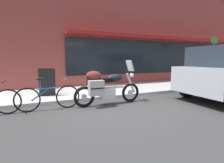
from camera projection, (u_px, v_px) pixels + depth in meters
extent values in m
plane|color=#363636|center=(110.00, 108.00, 5.01)|extent=(80.00, 80.00, 0.00)
cube|color=brown|center=(187.00, 36.00, 11.09)|extent=(22.26, 0.35, 5.90)
cube|color=black|center=(188.00, 58.00, 11.08)|extent=(15.58, 0.06, 1.80)
cube|color=maroon|center=(192.00, 40.00, 10.74)|extent=(15.58, 0.60, 0.16)
torus|color=black|center=(130.00, 92.00, 5.71)|extent=(0.64, 0.10, 0.64)
cylinder|color=silver|center=(130.00, 92.00, 5.71)|extent=(0.16, 0.06, 0.16)
torus|color=black|center=(84.00, 97.00, 5.05)|extent=(0.64, 0.10, 0.64)
cylinder|color=silver|center=(84.00, 97.00, 5.05)|extent=(0.16, 0.06, 0.16)
cube|color=silver|center=(107.00, 93.00, 5.36)|extent=(0.44, 0.31, 0.32)
cylinder|color=silver|center=(109.00, 88.00, 5.36)|extent=(1.04, 0.08, 0.06)
ellipsoid|color=black|center=(115.00, 78.00, 5.40)|extent=(0.52, 0.29, 0.26)
cube|color=black|center=(102.00, 80.00, 5.23)|extent=(0.60, 0.25, 0.11)
cube|color=black|center=(92.00, 82.00, 5.10)|extent=(0.28, 0.22, 0.18)
cylinder|color=silver|center=(131.00, 83.00, 5.67)|extent=(0.35, 0.08, 0.67)
cylinder|color=black|center=(128.00, 71.00, 5.57)|extent=(0.05, 0.62, 0.04)
cube|color=silver|center=(130.00, 66.00, 5.58)|extent=(0.15, 0.32, 0.35)
sphere|color=#EAEACC|center=(132.00, 75.00, 5.66)|extent=(0.14, 0.14, 0.14)
cube|color=#A7A7A7|center=(96.00, 88.00, 4.92)|extent=(0.44, 0.21, 0.44)
cube|color=black|center=(98.00, 89.00, 4.82)|extent=(0.37, 0.02, 0.03)
ellipsoid|color=#591E19|center=(93.00, 76.00, 5.10)|extent=(0.48, 0.33, 0.28)
torus|color=black|center=(68.00, 97.00, 4.98)|extent=(0.68, 0.05, 0.68)
torus|color=black|center=(27.00, 100.00, 4.56)|extent=(0.68, 0.05, 0.68)
cylinder|color=#1E5999|center=(48.00, 88.00, 4.73)|extent=(0.59, 0.04, 0.04)
cylinder|color=#1E5999|center=(40.00, 95.00, 4.67)|extent=(0.46, 0.04, 0.34)
cylinder|color=#1E5999|center=(40.00, 85.00, 4.64)|extent=(0.03, 0.03, 0.30)
ellipsoid|color=black|center=(40.00, 79.00, 4.62)|extent=(0.22, 0.10, 0.06)
cylinder|color=#1E5999|center=(66.00, 79.00, 4.89)|extent=(0.03, 0.48, 0.03)
cylinder|color=black|center=(187.00, 88.00, 6.46)|extent=(0.66, 0.23, 0.66)
cube|color=black|center=(47.00, 82.00, 6.00)|extent=(0.55, 0.20, 0.98)
cube|color=black|center=(47.00, 82.00, 6.20)|extent=(0.55, 0.20, 0.98)
cylinder|color=#59595B|center=(213.00, 60.00, 9.20)|extent=(0.07, 0.07, 2.51)
cube|color=#1E8C33|center=(215.00, 40.00, 9.05)|extent=(0.44, 0.02, 0.32)
torus|color=black|center=(8.00, 102.00, 4.41)|extent=(0.66, 0.04, 0.66)
cylinder|color=black|center=(4.00, 82.00, 4.32)|extent=(0.03, 0.48, 0.03)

